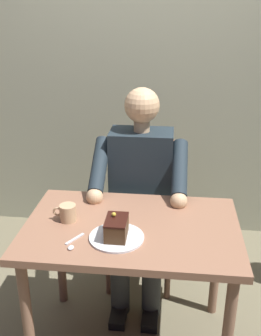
% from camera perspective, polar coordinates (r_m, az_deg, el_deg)
% --- Properties ---
extents(cafe_rear_panel, '(6.40, 0.12, 3.00)m').
position_cam_1_polar(cafe_rear_panel, '(2.91, 3.05, 18.93)').
color(cafe_rear_panel, '#A4A78C').
rests_on(cafe_rear_panel, ground).
extents(dining_table, '(1.01, 0.66, 0.71)m').
position_cam_1_polar(dining_table, '(1.95, 0.15, -10.57)').
color(dining_table, '#90634A').
rests_on(dining_table, ground).
extents(chair, '(0.42, 0.42, 0.89)m').
position_cam_1_polar(chair, '(2.55, 1.66, -5.38)').
color(chair, '#865C46').
rests_on(chair, ground).
extents(seated_person, '(0.53, 0.58, 1.26)m').
position_cam_1_polar(seated_person, '(2.32, 1.35, -3.83)').
color(seated_person, '#202C33').
rests_on(seated_person, ground).
extents(dessert_plate, '(0.25, 0.25, 0.01)m').
position_cam_1_polar(dessert_plate, '(1.80, -1.99, -9.85)').
color(dessert_plate, silver).
rests_on(dessert_plate, dining_table).
extents(cake_slice, '(0.10, 0.14, 0.11)m').
position_cam_1_polar(cake_slice, '(1.78, -2.02, -8.50)').
color(cake_slice, '#482E19').
rests_on(cake_slice, dessert_plate).
extents(coffee_cup, '(0.11, 0.08, 0.08)m').
position_cam_1_polar(coffee_cup, '(1.94, -8.97, -6.28)').
color(coffee_cup, tan).
rests_on(coffee_cup, dining_table).
extents(dessert_spoon, '(0.07, 0.14, 0.01)m').
position_cam_1_polar(dessert_spoon, '(1.78, -8.25, -10.61)').
color(dessert_spoon, silver).
rests_on(dessert_spoon, dining_table).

